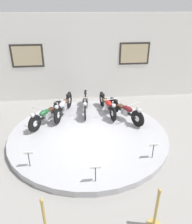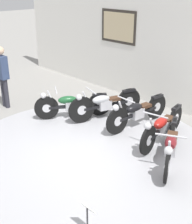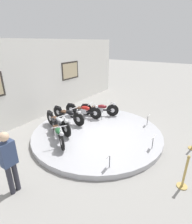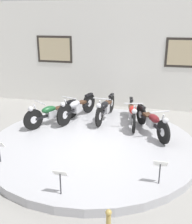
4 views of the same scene
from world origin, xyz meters
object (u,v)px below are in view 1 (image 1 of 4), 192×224
(motorcycle_black, at_px, (85,103))
(stanchion_post_left_of_entry, at_px, (45,224))
(motorcycle_red, at_px, (108,105))
(info_placard_front_centre, at_px, (95,170))
(motorcycle_green, at_px, (46,114))
(info_placard_front_left, at_px, (28,155))
(motorcycle_silver, at_px, (63,106))
(motorcycle_maroon, at_px, (126,110))
(stanchion_post_right_of_entry, at_px, (156,214))
(info_placard_front_right, at_px, (154,147))

(motorcycle_black, relative_size, stanchion_post_left_of_entry, 1.94)
(motorcycle_red, distance_m, info_placard_front_centre, 3.80)
(motorcycle_green, distance_m, info_placard_front_left, 2.38)
(motorcycle_silver, bearing_deg, motorcycle_red, -0.17)
(info_placard_front_centre, bearing_deg, motorcycle_green, 115.27)
(motorcycle_maroon, height_order, stanchion_post_left_of_entry, stanchion_post_left_of_entry)
(motorcycle_black, distance_m, motorcycle_red, 0.90)
(stanchion_post_right_of_entry, bearing_deg, motorcycle_green, 120.88)
(motorcycle_red, bearing_deg, motorcycle_black, 166.06)
(motorcycle_silver, xyz_separation_m, stanchion_post_right_of_entry, (1.98, -4.89, -0.25))
(motorcycle_red, relative_size, info_placard_front_centre, 3.80)
(motorcycle_red, bearing_deg, stanchion_post_right_of_entry, -87.27)
(motorcycle_silver, height_order, info_placard_front_right, motorcycle_silver)
(motorcycle_maroon, relative_size, info_placard_front_centre, 3.41)
(motorcycle_black, distance_m, info_placard_front_left, 3.59)
(motorcycle_silver, bearing_deg, info_placard_front_centre, -76.71)
(motorcycle_green, height_order, motorcycle_silver, motorcycle_silver)
(motorcycle_silver, relative_size, stanchion_post_right_of_entry, 1.91)
(motorcycle_black, height_order, info_placard_front_right, motorcycle_black)
(info_placard_front_right, relative_size, stanchion_post_left_of_entry, 0.50)
(motorcycle_maroon, bearing_deg, info_placard_front_centre, -115.24)
(motorcycle_maroon, distance_m, info_placard_front_centre, 3.45)
(motorcycle_black, height_order, motorcycle_maroon, motorcycle_black)
(stanchion_post_right_of_entry, bearing_deg, motorcycle_silver, 112.03)
(motorcycle_black, distance_m, stanchion_post_left_of_entry, 5.22)
(motorcycle_green, bearing_deg, stanchion_post_left_of_entry, -85.07)
(motorcycle_red, bearing_deg, info_placard_front_left, -131.37)
(motorcycle_silver, height_order, info_placard_front_centre, motorcycle_silver)
(motorcycle_green, relative_size, motorcycle_maroon, 0.96)
(info_placard_front_right, relative_size, stanchion_post_right_of_entry, 0.50)
(motorcycle_black, bearing_deg, stanchion_post_left_of_entry, -102.17)
(motorcycle_red, relative_size, stanchion_post_left_of_entry, 1.90)
(info_placard_front_centre, bearing_deg, motorcycle_silver, 103.29)
(info_placard_front_centre, distance_m, info_placard_front_right, 1.88)
(motorcycle_maroon, height_order, info_placard_front_right, motorcycle_maroon)
(motorcycle_green, height_order, info_placard_front_left, motorcycle_green)
(info_placard_front_centre, relative_size, info_placard_front_right, 1.00)
(info_placard_front_left, bearing_deg, motorcycle_green, 84.11)
(motorcycle_silver, distance_m, stanchion_post_left_of_entry, 4.90)
(motorcycle_silver, distance_m, motorcycle_red, 1.75)
(motorcycle_green, xyz_separation_m, motorcycle_red, (2.35, 0.57, 0.00))
(motorcycle_maroon, xyz_separation_m, stanchion_post_left_of_entry, (-2.58, -4.31, -0.22))
(motorcycle_green, distance_m, motorcycle_black, 1.67)
(motorcycle_black, distance_m, motorcycle_maroon, 1.67)
(motorcycle_green, relative_size, stanchion_post_left_of_entry, 1.64)
(motorcycle_silver, xyz_separation_m, info_placard_front_left, (-0.84, -2.95, -0.03))
(info_placard_front_right, distance_m, stanchion_post_right_of_entry, 2.05)
(motorcycle_green, distance_m, motorcycle_silver, 0.83)
(info_placard_front_right, bearing_deg, info_placard_front_left, 180.00)
(info_placard_front_left, distance_m, info_placard_front_centre, 1.88)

